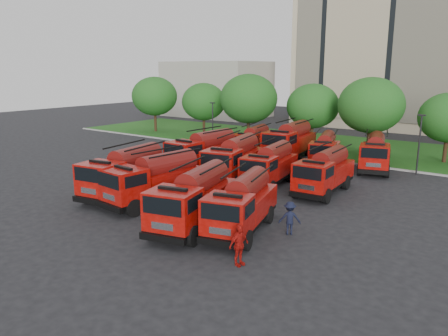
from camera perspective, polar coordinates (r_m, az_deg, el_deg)
The scene contains 30 objects.
ground at distance 30.94m, azimuth -6.47°, elevation -3.79°, with size 140.00×140.00×0.00m, color black.
lawn at distance 52.49m, azimuth 13.22°, elevation 2.94°, with size 70.00×16.00×0.12m, color #1A4B14.
curb at distance 45.28m, azimuth 9.12°, elevation 1.57°, with size 70.00×0.30×0.14m, color gray.
apartment_building at distance 72.00m, azimuth 22.52°, elevation 14.89°, with size 30.00×14.18×25.00m.
side_building at distance 82.76m, azimuth -1.00°, elevation 10.26°, with size 18.00×12.00×10.00m, color gray.
tree_0 at distance 62.28m, azimuth -9.06°, elevation 9.24°, with size 6.30×6.30×7.70m.
tree_1 at distance 57.67m, azimuth -2.67°, elevation 8.64°, with size 5.71×5.71×6.98m.
tree_2 at distance 51.68m, azimuth 3.24°, elevation 9.03°, with size 6.72×6.72×8.22m.
tree_3 at distance 50.51m, azimuth 11.53°, elevation 7.93°, with size 5.88×5.88×7.19m.
tree_4 at distance 46.50m, azimuth 18.64°, elevation 7.78°, with size 6.55×6.55×8.01m.
lamp_post_0 at distance 49.59m, azimuth -1.49°, elevation 6.02°, with size 0.60×0.25×5.11m.
lamp_post_1 at distance 40.12m, azimuth 24.17°, elevation 3.25°, with size 0.60×0.25×5.11m.
fire_truck_0 at distance 31.42m, azimuth -12.69°, elevation -0.55°, with size 3.73×7.77×3.39m.
fire_truck_1 at distance 29.30m, azimuth -9.06°, elevation -1.46°, with size 3.19×7.46×3.31m.
fire_truck_2 at distance 24.74m, azimuth -3.90°, elevation -3.99°, with size 4.20×7.68×3.32m.
fire_truck_3 at distance 24.13m, azimuth 2.38°, elevation -4.72°, with size 4.04×7.14×3.08m.
fire_truck_4 at distance 38.40m, azimuth -2.62°, elevation 2.22°, with size 3.05×7.67×3.44m.
fire_truck_5 at distance 34.83m, azimuth 1.38°, elevation 1.14°, with size 4.23×8.00×3.47m.
fire_truck_6 at distance 33.74m, azimuth 6.03°, elevation 0.37°, with size 3.38×7.10×3.10m.
fire_truck_7 at distance 32.30m, azimuth 13.01°, elevation -0.46°, with size 2.85×6.97×3.11m.
fire_truck_8 at distance 45.07m, azimuth 3.80°, elevation 3.51°, with size 3.46×6.86×2.99m.
fire_truck_9 at distance 43.42m, azimuth 8.60°, elevation 3.47°, with size 3.60×8.23×3.63m.
fire_truck_10 at distance 41.19m, azimuth 13.06°, elevation 2.32°, with size 4.16×6.97×3.00m.
fire_truck_11 at distance 40.66m, azimuth 19.13°, elevation 1.90°, with size 4.17×7.28×3.14m.
firefighter_0 at distance 23.71m, azimuth -0.28°, elevation -9.02°, with size 0.66×0.48×1.82m, color #9E100C.
firefighter_1 at distance 25.30m, azimuth -6.25°, elevation -7.65°, with size 0.90×0.49×1.84m, color #9E100C.
firefighter_2 at distance 20.60m, azimuth 1.93°, elevation -12.56°, with size 1.15×0.65×1.95m, color #9E100C.
firefighter_3 at distance 24.39m, azimuth 8.51°, elevation -8.53°, with size 1.20×0.62×1.85m, color black.
firefighter_4 at distance 31.99m, azimuth -8.10°, elevation -3.28°, with size 0.97×0.63×1.98m, color black.
firefighter_5 at distance 34.19m, azimuth 12.02°, elevation -2.38°, with size 1.72×0.74×1.86m, color black.
Camera 1 is at (20.31, -21.60, 8.87)m, focal length 35.00 mm.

